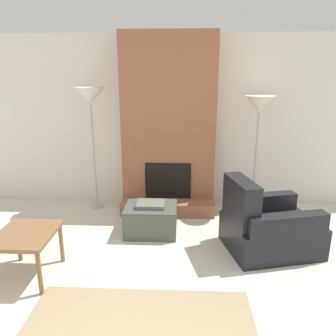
{
  "coord_description": "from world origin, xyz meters",
  "views": [
    {
      "loc": [
        0.21,
        -1.7,
        2.04
      ],
      "look_at": [
        0.0,
        2.97,
        0.67
      ],
      "focal_mm": 35.0,
      "sensor_mm": 36.0,
      "label": 1
    }
  ],
  "objects_px": {
    "ottoman": "(151,219)",
    "side_table": "(26,239)",
    "floor_lamp_left": "(90,100)",
    "armchair": "(265,229)",
    "floor_lamp_right": "(260,108)"
  },
  "relations": [
    {
      "from": "armchair",
      "to": "floor_lamp_right",
      "type": "distance_m",
      "value": 1.76
    },
    {
      "from": "armchair",
      "to": "floor_lamp_right",
      "type": "bearing_deg",
      "value": -18.52
    },
    {
      "from": "armchair",
      "to": "floor_lamp_right",
      "type": "xyz_separation_m",
      "value": [
        0.1,
        1.2,
        1.29
      ]
    },
    {
      "from": "ottoman",
      "to": "side_table",
      "type": "xyz_separation_m",
      "value": [
        -1.17,
        -1.02,
        0.23
      ]
    },
    {
      "from": "armchair",
      "to": "side_table",
      "type": "bearing_deg",
      "value": 90.41
    },
    {
      "from": "floor_lamp_left",
      "to": "armchair",
      "type": "bearing_deg",
      "value": -27.32
    },
    {
      "from": "ottoman",
      "to": "side_table",
      "type": "relative_size",
      "value": 1.02
    },
    {
      "from": "ottoman",
      "to": "side_table",
      "type": "bearing_deg",
      "value": -138.77
    },
    {
      "from": "side_table",
      "to": "floor_lamp_right",
      "type": "xyz_separation_m",
      "value": [
        2.66,
        1.84,
        1.13
      ]
    },
    {
      "from": "ottoman",
      "to": "floor_lamp_right",
      "type": "distance_m",
      "value": 2.18
    },
    {
      "from": "floor_lamp_left",
      "to": "side_table",
      "type": "bearing_deg",
      "value": -97.17
    },
    {
      "from": "armchair",
      "to": "side_table",
      "type": "xyz_separation_m",
      "value": [
        -2.56,
        -0.64,
        0.16
      ]
    },
    {
      "from": "armchair",
      "to": "floor_lamp_left",
      "type": "xyz_separation_m",
      "value": [
        -2.32,
        1.2,
        1.39
      ]
    },
    {
      "from": "floor_lamp_right",
      "to": "floor_lamp_left",
      "type": "bearing_deg",
      "value": 180.0
    },
    {
      "from": "floor_lamp_left",
      "to": "floor_lamp_right",
      "type": "distance_m",
      "value": 2.43
    }
  ]
}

